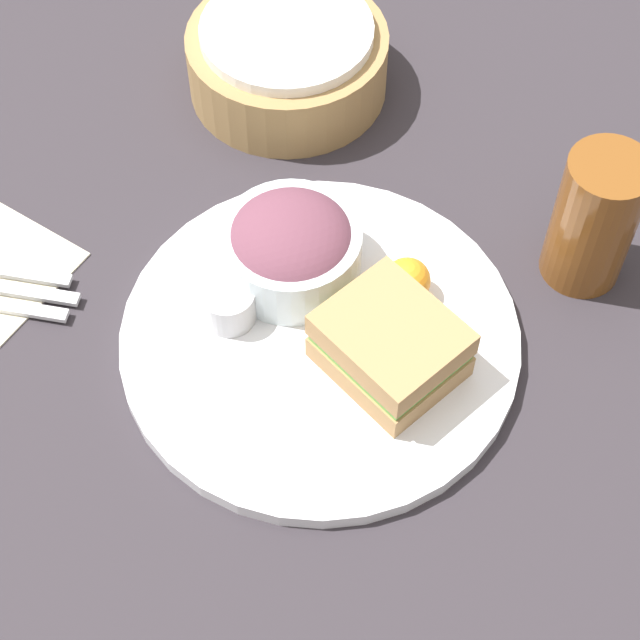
{
  "coord_description": "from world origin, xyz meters",
  "views": [
    {
      "loc": [
        0.27,
        -0.41,
        0.77
      ],
      "look_at": [
        0.0,
        0.0,
        0.04
      ],
      "focal_mm": 60.0,
      "sensor_mm": 36.0,
      "label": 1
    }
  ],
  "objects_px": {
    "sandwich": "(390,346)",
    "bread_basket": "(288,59)",
    "drink_glass": "(594,219)",
    "plate": "(320,338)",
    "dressing_cup": "(229,304)",
    "salad_bowl": "(291,247)"
  },
  "relations": [
    {
      "from": "sandwich",
      "to": "bread_basket",
      "type": "relative_size",
      "value": 0.63
    },
    {
      "from": "sandwich",
      "to": "drink_glass",
      "type": "xyz_separation_m",
      "value": [
        0.09,
        0.19,
        0.02
      ]
    },
    {
      "from": "sandwich",
      "to": "drink_glass",
      "type": "distance_m",
      "value": 0.21
    },
    {
      "from": "plate",
      "to": "bread_basket",
      "type": "height_order",
      "value": "bread_basket"
    },
    {
      "from": "dressing_cup",
      "to": "drink_glass",
      "type": "height_order",
      "value": "drink_glass"
    },
    {
      "from": "drink_glass",
      "to": "bread_basket",
      "type": "distance_m",
      "value": 0.35
    },
    {
      "from": "plate",
      "to": "dressing_cup",
      "type": "xyz_separation_m",
      "value": [
        -0.07,
        -0.03,
        0.03
      ]
    },
    {
      "from": "plate",
      "to": "drink_glass",
      "type": "height_order",
      "value": "drink_glass"
    },
    {
      "from": "dressing_cup",
      "to": "plate",
      "type": "bearing_deg",
      "value": 20.21
    },
    {
      "from": "salad_bowl",
      "to": "bread_basket",
      "type": "height_order",
      "value": "salad_bowl"
    },
    {
      "from": "sandwich",
      "to": "bread_basket",
      "type": "xyz_separation_m",
      "value": [
        -0.26,
        0.24,
        -0.01
      ]
    },
    {
      "from": "sandwich",
      "to": "drink_glass",
      "type": "bearing_deg",
      "value": 65.74
    },
    {
      "from": "plate",
      "to": "salad_bowl",
      "type": "relative_size",
      "value": 2.81
    },
    {
      "from": "plate",
      "to": "sandwich",
      "type": "bearing_deg",
      "value": 4.72
    },
    {
      "from": "plate",
      "to": "salad_bowl",
      "type": "bearing_deg",
      "value": 143.32
    },
    {
      "from": "plate",
      "to": "bread_basket",
      "type": "relative_size",
      "value": 1.71
    },
    {
      "from": "plate",
      "to": "bread_basket",
      "type": "bearing_deg",
      "value": 129.11
    },
    {
      "from": "plate",
      "to": "drink_glass",
      "type": "xyz_separation_m",
      "value": [
        0.15,
        0.2,
        0.06
      ]
    },
    {
      "from": "salad_bowl",
      "to": "drink_glass",
      "type": "relative_size",
      "value": 0.9
    },
    {
      "from": "plate",
      "to": "sandwich",
      "type": "xyz_separation_m",
      "value": [
        0.06,
        0.01,
        0.04
      ]
    },
    {
      "from": "plate",
      "to": "salad_bowl",
      "type": "xyz_separation_m",
      "value": [
        -0.06,
        0.04,
        0.04
      ]
    },
    {
      "from": "salad_bowl",
      "to": "drink_glass",
      "type": "height_order",
      "value": "drink_glass"
    }
  ]
}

